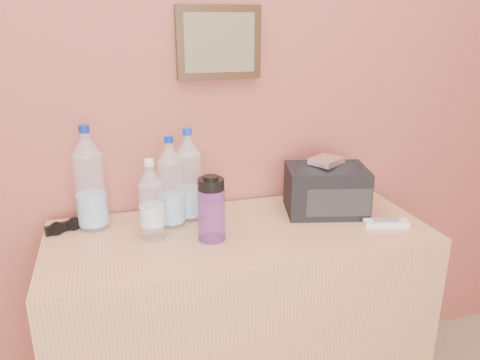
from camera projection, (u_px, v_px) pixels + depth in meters
name	position (u px, v px, depth m)	size (l,w,h in m)	color
picture_frame	(219.00, 43.00, 1.63)	(0.30, 0.03, 0.25)	#382311
dresser	(240.00, 329.00, 1.72)	(1.28, 0.53, 0.80)	tan
pet_large_a	(90.00, 184.00, 1.56)	(0.10, 0.10, 0.36)	white
pet_large_b	(171.00, 187.00, 1.59)	(0.09, 0.09, 0.31)	silver
pet_large_c	(189.00, 180.00, 1.64)	(0.09, 0.09, 0.33)	white
pet_small	(152.00, 204.00, 1.49)	(0.08, 0.08, 0.27)	silver
nalgene_bottle	(211.00, 209.00, 1.49)	(0.09, 0.09, 0.22)	#702E98
sunglasses	(64.00, 227.00, 1.57)	(0.13, 0.05, 0.03)	black
ac_remote	(386.00, 223.00, 1.61)	(0.15, 0.05, 0.02)	silver
toiletry_bag	(326.00, 187.00, 1.71)	(0.28, 0.21, 0.19)	black
foil_packet	(326.00, 161.00, 1.65)	(0.11, 0.09, 0.02)	silver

